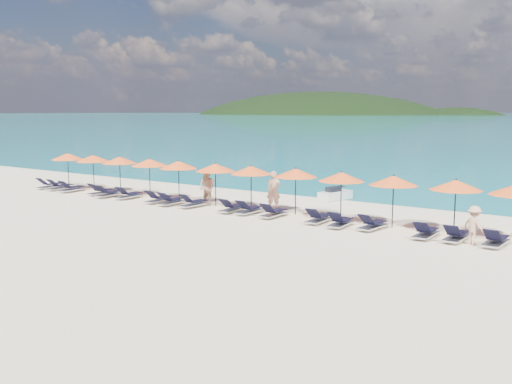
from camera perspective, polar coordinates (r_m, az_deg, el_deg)
The scene contains 36 objects.
ground at distance 24.27m, azimuth -4.10°, elevation -3.63°, with size 1400.00×1400.00×0.00m, color beige.
headland_main at distance 642.56m, azimuth 5.82°, elevation 4.32°, with size 374.00×242.00×126.50m.
headland_small at distance 602.78m, azimuth 19.33°, elevation 3.94°, with size 162.00×126.00×85.50m.
jetski at distance 31.95m, azimuth 7.91°, elevation -0.27°, with size 1.25×2.22×0.74m.
beachgoer_a at distance 28.43m, azimuth 1.78°, elevation 0.14°, with size 0.72×0.47×1.97m, color tan.
beachgoer_b at distance 29.81m, azimuth -4.94°, elevation 0.44°, with size 0.93×0.54×1.92m, color tan.
beachgoer_c at distance 22.61m, azimuth 20.98°, elevation -3.14°, with size 0.95×0.44×1.47m, color tan.
umbrella_0 at distance 38.53m, azimuth -18.32°, elevation 3.39°, with size 2.10×2.10×2.28m.
umbrella_1 at distance 36.57m, azimuth -15.98°, elevation 3.26°, with size 2.10×2.10×2.28m.
umbrella_2 at distance 34.92m, azimuth -13.49°, elevation 3.13°, with size 2.10×2.10×2.28m.
umbrella_3 at distance 32.94m, azimuth -10.62°, elevation 2.92°, with size 2.10×2.10×2.28m.
umbrella_4 at distance 31.25m, azimuth -7.76°, elevation 2.71°, with size 2.10×2.10×2.28m.
umbrella_5 at distance 29.59m, azimuth -4.08°, elevation 2.46°, with size 2.10×2.10×2.28m.
umbrella_6 at distance 28.26m, azimuth -0.49°, elevation 2.21°, with size 2.10×2.10×2.28m.
umbrella_7 at distance 27.06m, azimuth 3.99°, elevation 1.92°, with size 2.10×2.10×2.28m.
umbrella_8 at distance 25.67m, azimuth 8.54°, elevation 1.51°, with size 2.10×2.10×2.28m.
umbrella_9 at distance 24.75m, azimuth 13.60°, elevation 1.12°, with size 2.10×2.10×2.28m.
umbrella_10 at distance 23.97m, azimuth 19.37°, elevation 0.66°, with size 2.10×2.10×2.28m.
lounger_0 at distance 38.53m, azimuth -19.96°, elevation 0.65°, with size 0.63×1.71×0.66m.
lounger_1 at distance 37.62m, azimuth -19.01°, elevation 0.52°, with size 0.65×1.71×0.66m.
lounger_2 at distance 36.58m, azimuth -17.96°, elevation 0.37°, with size 0.70×1.73×0.66m.
lounger_3 at distance 34.73m, azimuth -15.21°, elevation 0.08°, with size 0.75×1.74×0.66m.
lounger_4 at distance 33.77m, azimuth -14.51°, elevation -0.12°, with size 0.68×1.72×0.66m.
lounger_5 at distance 32.89m, azimuth -12.60°, elevation -0.27°, with size 0.70×1.73×0.66m.
lounger_6 at distance 31.14m, azimuth -9.73°, elevation -0.66°, with size 0.65×1.71×0.66m.
lounger_7 at distance 30.26m, azimuth -8.45°, elevation -0.89°, with size 0.66×1.71×0.66m.
lounger_8 at distance 29.47m, azimuth -6.27°, elevation -1.09°, with size 0.71×1.73×0.66m.
lounger_9 at distance 27.90m, azimuth -2.37°, elevation -1.57°, with size 0.69×1.72×0.66m.
lounger_10 at distance 27.39m, azimuth -0.68°, elevation -1.75°, with size 0.63×1.70×0.66m.
lounger_11 at distance 26.55m, azimuth 1.73°, elevation -2.07°, with size 0.64×1.71×0.66m.
lounger_12 at distance 25.36m, azimuth 6.30°, elevation -2.60°, with size 0.67×1.72×0.66m.
lounger_13 at distance 24.63m, azimuth 8.44°, elevation -2.97°, with size 0.75×1.74×0.66m.
lounger_14 at distance 24.30m, azimuth 11.57°, elevation -3.20°, with size 0.78×1.75×0.66m.
lounger_15 at distance 23.27m, azimuth 16.60°, elevation -3.88°, with size 0.64×1.71×0.66m.
lounger_16 at distance 23.04m, azimuth 19.38°, elevation -4.12°, with size 0.65×1.71×0.66m.
lounger_17 at distance 22.75m, azimuth 22.85°, elevation -4.46°, with size 0.70×1.73×0.66m.
Camera 1 is at (15.09, -18.35, 4.97)m, focal length 40.00 mm.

